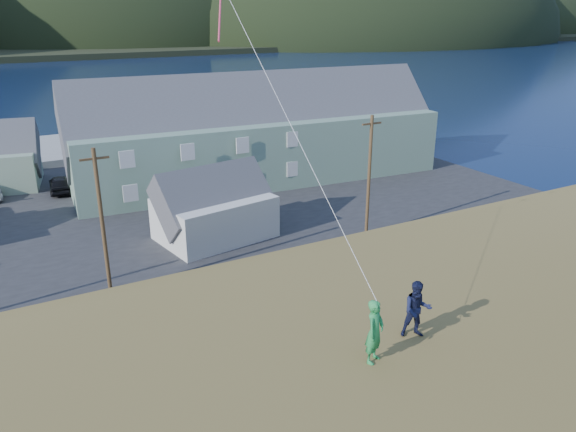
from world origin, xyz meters
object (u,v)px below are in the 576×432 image
at_px(lodge, 258,131).
at_px(kite_flyer_navy, 417,310).
at_px(kite_flyer_green, 375,331).
at_px(shed_white, 214,207).
at_px(wharf, 14,154).

height_order(lodge, kite_flyer_navy, lodge).
bearing_deg(lodge, kite_flyer_green, -107.71).
bearing_deg(kite_flyer_green, shed_white, 49.03).
height_order(lodge, shed_white, lodge).
bearing_deg(shed_white, lodge, 42.80).
bearing_deg(lodge, shed_white, -123.78).
relative_size(lodge, kite_flyer_navy, 21.18).
bearing_deg(shed_white, wharf, 99.00).
xyz_separation_m(shed_white, kite_flyer_navy, (-3.95, -25.87, 5.53)).
height_order(wharf, kite_flyer_navy, kite_flyer_navy).
height_order(wharf, lodge, lodge).
bearing_deg(lodge, wharf, 139.00).
distance_m(wharf, lodge, 29.83).
bearing_deg(kite_flyer_green, lodge, 39.62).
height_order(shed_white, kite_flyer_navy, kite_flyer_navy).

